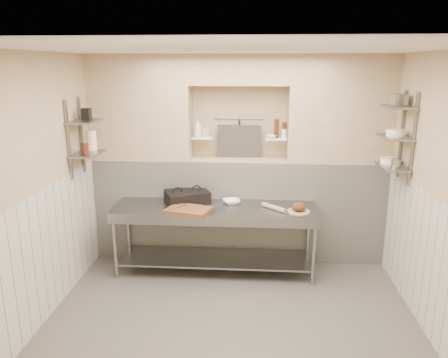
# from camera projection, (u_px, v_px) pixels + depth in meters

# --- Properties ---
(floor) EXTENTS (4.00, 3.90, 0.10)m
(floor) POSITION_uv_depth(u_px,v_px,m) (231.00, 327.00, 4.65)
(floor) COLOR #55504B
(floor) RESTS_ON ground
(ceiling) EXTENTS (4.00, 3.90, 0.10)m
(ceiling) POSITION_uv_depth(u_px,v_px,m) (232.00, 43.00, 3.91)
(ceiling) COLOR silver
(ceiling) RESTS_ON ground
(wall_left) EXTENTS (0.10, 3.90, 2.80)m
(wall_left) POSITION_uv_depth(u_px,v_px,m) (30.00, 193.00, 4.42)
(wall_left) COLOR tan
(wall_left) RESTS_ON ground
(wall_right) EXTENTS (0.10, 3.90, 2.80)m
(wall_right) POSITION_uv_depth(u_px,v_px,m) (447.00, 202.00, 4.14)
(wall_right) COLOR tan
(wall_right) RESTS_ON ground
(wall_back) EXTENTS (4.00, 0.10, 2.80)m
(wall_back) POSITION_uv_depth(u_px,v_px,m) (239.00, 156.00, 6.21)
(wall_back) COLOR tan
(wall_back) RESTS_ON ground
(wall_front) EXTENTS (4.00, 0.10, 2.80)m
(wall_front) POSITION_uv_depth(u_px,v_px,m) (211.00, 307.00, 2.35)
(wall_front) COLOR tan
(wall_front) RESTS_ON ground
(backwall_lower) EXTENTS (4.00, 0.40, 1.40)m
(backwall_lower) POSITION_uv_depth(u_px,v_px,m) (238.00, 208.00, 6.15)
(backwall_lower) COLOR silver
(backwall_lower) RESTS_ON floor
(alcove_sill) EXTENTS (1.30, 0.40, 0.02)m
(alcove_sill) POSITION_uv_depth(u_px,v_px,m) (239.00, 159.00, 5.97)
(alcove_sill) COLOR tan
(alcove_sill) RESTS_ON backwall_lower
(backwall_pillar_left) EXTENTS (1.35, 0.40, 1.40)m
(backwall_pillar_left) POSITION_uv_depth(u_px,v_px,m) (141.00, 108.00, 5.88)
(backwall_pillar_left) COLOR tan
(backwall_pillar_left) RESTS_ON backwall_lower
(backwall_pillar_right) EXTENTS (1.35, 0.40, 1.40)m
(backwall_pillar_right) POSITION_uv_depth(u_px,v_px,m) (340.00, 109.00, 5.70)
(backwall_pillar_right) COLOR tan
(backwall_pillar_right) RESTS_ON backwall_lower
(backwall_header) EXTENTS (1.30, 0.40, 0.40)m
(backwall_header) POSITION_uv_depth(u_px,v_px,m) (239.00, 70.00, 5.66)
(backwall_header) COLOR tan
(backwall_header) RESTS_ON backwall_lower
(wainscot_left) EXTENTS (0.02, 3.90, 1.40)m
(wainscot_left) POSITION_uv_depth(u_px,v_px,m) (43.00, 257.00, 4.60)
(wainscot_left) COLOR silver
(wainscot_left) RESTS_ON floor
(wainscot_right) EXTENTS (0.02, 3.90, 1.40)m
(wainscot_right) POSITION_uv_depth(u_px,v_px,m) (432.00, 269.00, 4.32)
(wainscot_right) COLOR silver
(wainscot_right) RESTS_ON floor
(alcove_shelf_left) EXTENTS (0.28, 0.16, 0.02)m
(alcove_shelf_left) POSITION_uv_depth(u_px,v_px,m) (202.00, 138.00, 5.93)
(alcove_shelf_left) COLOR white
(alcove_shelf_left) RESTS_ON backwall_lower
(alcove_shelf_right) EXTENTS (0.28, 0.16, 0.02)m
(alcove_shelf_right) POSITION_uv_depth(u_px,v_px,m) (276.00, 139.00, 5.86)
(alcove_shelf_right) COLOR white
(alcove_shelf_right) RESTS_ON backwall_lower
(utensil_rail) EXTENTS (0.70, 0.02, 0.02)m
(utensil_rail) POSITION_uv_depth(u_px,v_px,m) (239.00, 118.00, 5.99)
(utensil_rail) COLOR gray
(utensil_rail) RESTS_ON wall_back
(hanging_steel) EXTENTS (0.02, 0.02, 0.30)m
(hanging_steel) POSITION_uv_depth(u_px,v_px,m) (239.00, 131.00, 6.02)
(hanging_steel) COLOR black
(hanging_steel) RESTS_ON utensil_rail
(splash_panel) EXTENTS (0.60, 0.08, 0.45)m
(splash_panel) POSITION_uv_depth(u_px,v_px,m) (239.00, 141.00, 6.00)
(splash_panel) COLOR #383330
(splash_panel) RESTS_ON alcove_sill
(shelf_rail_left_a) EXTENTS (0.03, 0.03, 0.95)m
(shelf_rail_left_a) POSITION_uv_depth(u_px,v_px,m) (82.00, 135.00, 5.52)
(shelf_rail_left_a) COLOR slate
(shelf_rail_left_a) RESTS_ON wall_left
(shelf_rail_left_b) EXTENTS (0.03, 0.03, 0.95)m
(shelf_rail_left_b) POSITION_uv_depth(u_px,v_px,m) (68.00, 140.00, 5.14)
(shelf_rail_left_b) COLOR slate
(shelf_rail_left_b) RESTS_ON wall_left
(wall_shelf_left_lower) EXTENTS (0.30, 0.50, 0.02)m
(wall_shelf_left_lower) POSITION_uv_depth(u_px,v_px,m) (87.00, 154.00, 5.37)
(wall_shelf_left_lower) COLOR slate
(wall_shelf_left_lower) RESTS_ON wall_left
(wall_shelf_left_upper) EXTENTS (0.30, 0.50, 0.03)m
(wall_shelf_left_upper) POSITION_uv_depth(u_px,v_px,m) (85.00, 121.00, 5.27)
(wall_shelf_left_upper) COLOR slate
(wall_shelf_left_upper) RESTS_ON wall_left
(shelf_rail_right_a) EXTENTS (0.03, 0.03, 1.05)m
(shelf_rail_right_a) POSITION_uv_depth(u_px,v_px,m) (402.00, 135.00, 5.24)
(shelf_rail_right_a) COLOR slate
(shelf_rail_right_a) RESTS_ON wall_right
(shelf_rail_right_b) EXTENTS (0.03, 0.03, 1.05)m
(shelf_rail_right_b) POSITION_uv_depth(u_px,v_px,m) (413.00, 140.00, 4.85)
(shelf_rail_right_b) COLOR slate
(shelf_rail_right_b) RESTS_ON wall_right
(wall_shelf_right_lower) EXTENTS (0.30, 0.50, 0.02)m
(wall_shelf_right_lower) POSITION_uv_depth(u_px,v_px,m) (392.00, 167.00, 5.14)
(wall_shelf_right_lower) COLOR slate
(wall_shelf_right_lower) RESTS_ON wall_right
(wall_shelf_right_mid) EXTENTS (0.30, 0.50, 0.02)m
(wall_shelf_right_mid) POSITION_uv_depth(u_px,v_px,m) (395.00, 137.00, 5.05)
(wall_shelf_right_mid) COLOR slate
(wall_shelf_right_mid) RESTS_ON wall_right
(wall_shelf_right_upper) EXTENTS (0.30, 0.50, 0.03)m
(wall_shelf_right_upper) POSITION_uv_depth(u_px,v_px,m) (398.00, 107.00, 4.96)
(wall_shelf_right_upper) COLOR slate
(wall_shelf_right_upper) RESTS_ON wall_right
(prep_table) EXTENTS (2.60, 0.70, 0.90)m
(prep_table) POSITION_uv_depth(u_px,v_px,m) (215.00, 226.00, 5.63)
(prep_table) COLOR gray
(prep_table) RESTS_ON floor
(panini_press) EXTENTS (0.66, 0.58, 0.15)m
(panini_press) POSITION_uv_depth(u_px,v_px,m) (187.00, 196.00, 5.77)
(panini_press) COLOR black
(panini_press) RESTS_ON prep_table
(cutting_board) EXTENTS (0.60, 0.49, 0.05)m
(cutting_board) POSITION_uv_depth(u_px,v_px,m) (189.00, 210.00, 5.39)
(cutting_board) COLOR brown
(cutting_board) RESTS_ON prep_table
(knife_blade) EXTENTS (0.25, 0.09, 0.01)m
(knife_blade) POSITION_uv_depth(u_px,v_px,m) (213.00, 205.00, 5.50)
(knife_blade) COLOR gray
(knife_blade) RESTS_ON cutting_board
(tongs) EXTENTS (0.19, 0.22, 0.02)m
(tongs) POSITION_uv_depth(u_px,v_px,m) (179.00, 207.00, 5.41)
(tongs) COLOR gray
(tongs) RESTS_ON cutting_board
(mixing_bowl) EXTENTS (0.28, 0.28, 0.05)m
(mixing_bowl) POSITION_uv_depth(u_px,v_px,m) (232.00, 202.00, 5.71)
(mixing_bowl) COLOR white
(mixing_bowl) RESTS_ON prep_table
(rolling_pin) EXTENTS (0.31, 0.30, 0.06)m
(rolling_pin) POSITION_uv_depth(u_px,v_px,m) (274.00, 207.00, 5.47)
(rolling_pin) COLOR tan
(rolling_pin) RESTS_ON prep_table
(bread_board) EXTENTS (0.28, 0.28, 0.02)m
(bread_board) POSITION_uv_depth(u_px,v_px,m) (299.00, 211.00, 5.38)
(bread_board) COLOR tan
(bread_board) RESTS_ON prep_table
(bread_loaf) EXTENTS (0.18, 0.18, 0.11)m
(bread_loaf) POSITION_uv_depth(u_px,v_px,m) (299.00, 207.00, 5.37)
(bread_loaf) COLOR #4C2D19
(bread_loaf) RESTS_ON bread_board
(bottle_soap) EXTENTS (0.12, 0.12, 0.24)m
(bottle_soap) POSITION_uv_depth(u_px,v_px,m) (198.00, 128.00, 5.86)
(bottle_soap) COLOR white
(bottle_soap) RESTS_ON alcove_shelf_left
(jar_alcove) EXTENTS (0.09, 0.09, 0.13)m
(jar_alcove) POSITION_uv_depth(u_px,v_px,m) (206.00, 132.00, 5.90)
(jar_alcove) COLOR tan
(jar_alcove) RESTS_ON alcove_shelf_left
(bowl_alcove) EXTENTS (0.14, 0.14, 0.04)m
(bowl_alcove) POSITION_uv_depth(u_px,v_px,m) (271.00, 137.00, 5.82)
(bowl_alcove) COLOR white
(bowl_alcove) RESTS_ON alcove_shelf_right
(condiment_a) EXTENTS (0.06, 0.06, 0.21)m
(condiment_a) POSITION_uv_depth(u_px,v_px,m) (284.00, 130.00, 5.83)
(condiment_a) COLOR #431C0E
(condiment_a) RESTS_ON alcove_shelf_right
(condiment_b) EXTENTS (0.06, 0.06, 0.25)m
(condiment_b) POSITION_uv_depth(u_px,v_px,m) (277.00, 129.00, 5.81)
(condiment_b) COLOR #431C0E
(condiment_b) RESTS_ON alcove_shelf_right
(condiment_c) EXTENTS (0.07, 0.07, 0.12)m
(condiment_c) POSITION_uv_depth(u_px,v_px,m) (284.00, 133.00, 5.83)
(condiment_c) COLOR white
(condiment_c) RESTS_ON alcove_shelf_right
(jug_left) EXTENTS (0.13, 0.13, 0.25)m
(jug_left) POSITION_uv_depth(u_px,v_px,m) (91.00, 140.00, 5.50)
(jug_left) COLOR white
(jug_left) RESTS_ON wall_shelf_left_lower
(jar_left) EXTENTS (0.09, 0.09, 0.13)m
(jar_left) POSITION_uv_depth(u_px,v_px,m) (85.00, 149.00, 5.29)
(jar_left) COLOR #431C0E
(jar_left) RESTS_ON wall_shelf_left_lower
(box_left_upper) EXTENTS (0.10, 0.10, 0.14)m
(box_left_upper) POSITION_uv_depth(u_px,v_px,m) (86.00, 114.00, 5.32)
(box_left_upper) COLOR black
(box_left_upper) RESTS_ON wall_shelf_left_upper
(bowl_right) EXTENTS (0.22, 0.22, 0.07)m
(bowl_right) POSITION_uv_depth(u_px,v_px,m) (390.00, 161.00, 5.24)
(bowl_right) COLOR white
(bowl_right) RESTS_ON wall_shelf_right_lower
(canister_right) EXTENTS (0.11, 0.11, 0.11)m
(canister_right) POSITION_uv_depth(u_px,v_px,m) (396.00, 163.00, 5.01)
(canister_right) COLOR gray
(canister_right) RESTS_ON wall_shelf_right_lower
(bowl_right_mid) EXTENTS (0.21, 0.21, 0.08)m
(bowl_right_mid) POSITION_uv_depth(u_px,v_px,m) (396.00, 133.00, 5.04)
(bowl_right_mid) COLOR white
(bowl_right_mid) RESTS_ON wall_shelf_right_mid
(basket_right) EXTENTS (0.20, 0.23, 0.13)m
(basket_right) POSITION_uv_depth(u_px,v_px,m) (397.00, 99.00, 5.00)
(basket_right) COLOR gray
(basket_right) RESTS_ON wall_shelf_right_upper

